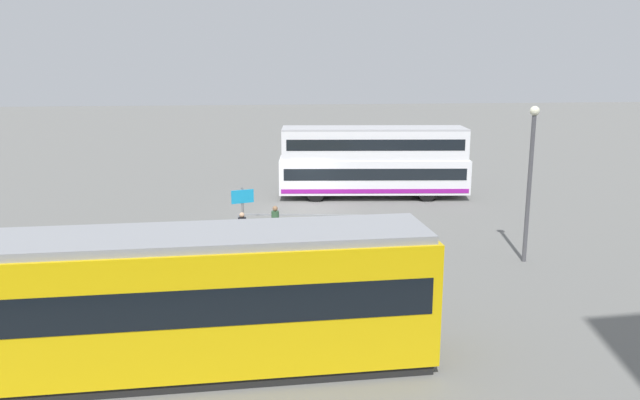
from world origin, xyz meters
name	(u,v)px	position (x,y,z in m)	size (l,w,h in m)	color
ground_plane	(307,209)	(0.00, 0.00, 0.00)	(160.00, 160.00, 0.00)	slate
double_decker_bus	(373,162)	(-3.93, -2.50, 2.01)	(10.65, 3.62, 3.93)	white
tram_yellow	(188,300)	(4.49, 16.98, 1.82)	(12.13, 2.99, 3.52)	#E5B70C
pedestrian_near_railing	(242,229)	(3.28, 6.97, 0.90)	(0.41, 0.41, 1.58)	black
pedestrian_crossing	(275,223)	(1.92, 6.37, 0.96)	(0.43, 0.43, 1.67)	#4C3F2D
pedestrian_railing	(318,222)	(0.06, 5.63, 0.73)	(6.87, 1.04, 1.08)	gray
info_sign	(243,207)	(3.25, 6.42, 1.69)	(0.91, 0.32, 2.49)	slate
street_lamp	(530,171)	(-7.46, 9.64, 3.52)	(0.36, 0.36, 5.92)	#4C4C51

